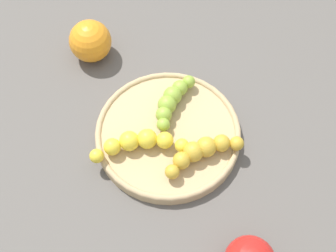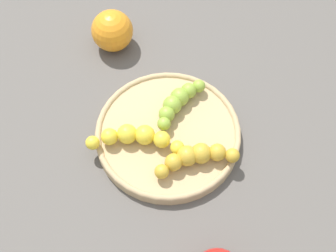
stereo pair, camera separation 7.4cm
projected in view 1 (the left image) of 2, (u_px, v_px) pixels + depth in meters
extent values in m
plane|color=#56514C|center=(168.00, 137.00, 0.78)|extent=(2.40, 2.40, 0.00)
cylinder|color=tan|center=(168.00, 135.00, 0.77)|extent=(0.24, 0.24, 0.02)
torus|color=tan|center=(168.00, 132.00, 0.76)|extent=(0.24, 0.24, 0.01)
sphere|color=yellow|center=(182.00, 145.00, 0.73)|extent=(0.02, 0.02, 0.02)
sphere|color=yellow|center=(165.00, 140.00, 0.73)|extent=(0.03, 0.03, 0.03)
sphere|color=yellow|center=(147.00, 139.00, 0.73)|extent=(0.03, 0.03, 0.03)
sphere|color=yellow|center=(129.00, 141.00, 0.73)|extent=(0.03, 0.03, 0.03)
sphere|color=yellow|center=(112.00, 147.00, 0.73)|extent=(0.03, 0.03, 0.03)
sphere|color=yellow|center=(97.00, 156.00, 0.72)|extent=(0.02, 0.02, 0.02)
sphere|color=gold|center=(237.00, 143.00, 0.73)|extent=(0.02, 0.02, 0.02)
sphere|color=gold|center=(222.00, 143.00, 0.73)|extent=(0.03, 0.03, 0.03)
sphere|color=gold|center=(207.00, 146.00, 0.73)|extent=(0.03, 0.03, 0.03)
sphere|color=gold|center=(193.00, 152.00, 0.72)|extent=(0.03, 0.03, 0.03)
sphere|color=gold|center=(182.00, 161.00, 0.71)|extent=(0.03, 0.03, 0.03)
sphere|color=gold|center=(172.00, 172.00, 0.71)|extent=(0.02, 0.02, 0.02)
sphere|color=#8CAD38|center=(189.00, 82.00, 0.79)|extent=(0.02, 0.02, 0.02)
sphere|color=#8CAD38|center=(180.00, 88.00, 0.78)|extent=(0.03, 0.03, 0.03)
sphere|color=#8CAD38|center=(173.00, 96.00, 0.77)|extent=(0.03, 0.03, 0.03)
sphere|color=#8CAD38|center=(167.00, 105.00, 0.77)|extent=(0.03, 0.03, 0.03)
sphere|color=#8CAD38|center=(164.00, 115.00, 0.76)|extent=(0.03, 0.03, 0.03)
sphere|color=#8CAD38|center=(163.00, 125.00, 0.75)|extent=(0.02, 0.02, 0.02)
sphere|color=orange|center=(90.00, 41.00, 0.83)|extent=(0.08, 0.08, 0.08)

